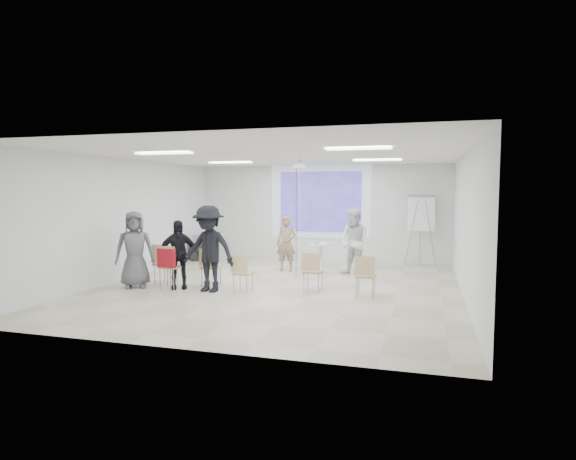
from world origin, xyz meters
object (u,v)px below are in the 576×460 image
(laptop, at_px, (211,265))
(audience_left, at_px, (178,249))
(player_left, at_px, (286,240))
(chair_right_far, at_px, (365,273))
(player_right, at_px, (355,238))
(chair_far_left, at_px, (163,261))
(chair_center, at_px, (242,270))
(pedestal_table, at_px, (320,256))
(chair_left_mid, at_px, (169,263))
(chair_left_inner, at_px, (210,264))
(av_cart, at_px, (200,249))
(chair_right_inner, at_px, (312,269))
(flipchart_easel, at_px, (421,213))
(audience_outer, at_px, (135,245))
(audience_mid, at_px, (209,243))

(laptop, relative_size, audience_left, 0.18)
(player_left, relative_size, chair_right_far, 1.96)
(player_left, xyz_separation_m, audience_left, (-1.67, -2.98, 0.03))
(player_right, distance_m, chair_far_left, 4.83)
(chair_center, bearing_deg, chair_right_far, 9.22)
(pedestal_table, relative_size, chair_far_left, 0.87)
(chair_left_mid, xyz_separation_m, chair_left_inner, (0.75, 0.50, -0.05))
(chair_left_inner, bearing_deg, player_left, 61.98)
(chair_right_far, bearing_deg, av_cart, 145.70)
(player_right, xyz_separation_m, chair_right_inner, (-0.60, -2.29, -0.46))
(chair_right_inner, height_order, flipchart_easel, flipchart_easel)
(pedestal_table, distance_m, chair_left_inner, 3.34)
(chair_center, relative_size, chair_right_inner, 0.94)
(chair_right_far, bearing_deg, player_left, 132.46)
(player_left, height_order, chair_center, player_left)
(chair_right_inner, relative_size, audience_outer, 0.44)
(pedestal_table, height_order, chair_far_left, chair_far_left)
(pedestal_table, height_order, player_left, player_left)
(chair_left_inner, bearing_deg, chair_center, -26.62)
(chair_left_inner, distance_m, flipchart_easel, 6.55)
(chair_left_inner, xyz_separation_m, audience_left, (-0.59, -0.40, 0.36))
(chair_left_inner, relative_size, flipchart_easel, 0.43)
(chair_left_inner, xyz_separation_m, chair_center, (0.93, -0.36, -0.05))
(chair_left_mid, bearing_deg, chair_right_inner, 18.42)
(chair_left_mid, distance_m, audience_outer, 0.94)
(laptop, bearing_deg, audience_mid, 105.24)
(pedestal_table, height_order, av_cart, av_cart)
(chair_left_mid, bearing_deg, audience_left, 40.83)
(audience_outer, bearing_deg, chair_right_inner, -22.06)
(chair_right_far, height_order, laptop, chair_right_far)
(chair_center, height_order, laptop, chair_center)
(audience_outer, bearing_deg, chair_left_mid, -28.41)
(player_left, bearing_deg, audience_mid, -106.97)
(audience_mid, xyz_separation_m, flipchart_easel, (4.39, 5.03, 0.47))
(player_left, height_order, chair_left_inner, player_left)
(chair_center, bearing_deg, audience_outer, -171.68)
(chair_right_inner, distance_m, laptop, 2.39)
(player_left, bearing_deg, chair_left_mid, -121.99)
(chair_left_mid, bearing_deg, audience_outer, -169.62)
(av_cart, bearing_deg, audience_mid, -67.19)
(audience_outer, relative_size, flipchart_easel, 0.94)
(laptop, bearing_deg, chair_left_inner, 88.91)
(player_left, xyz_separation_m, audience_mid, (-0.87, -3.07, 0.21))
(chair_left_mid, height_order, chair_left_inner, chair_left_mid)
(audience_left, relative_size, av_cart, 2.20)
(chair_far_left, xyz_separation_m, chair_right_inner, (3.52, 0.20, -0.06))
(pedestal_table, bearing_deg, audience_left, -130.31)
(player_right, xyz_separation_m, chair_left_inner, (-2.98, -2.38, -0.44))
(audience_outer, bearing_deg, av_cart, 65.32)
(chair_left_inner, xyz_separation_m, laptop, (-0.01, 0.10, -0.05))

